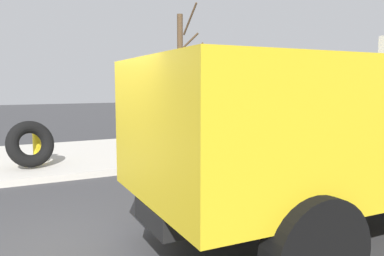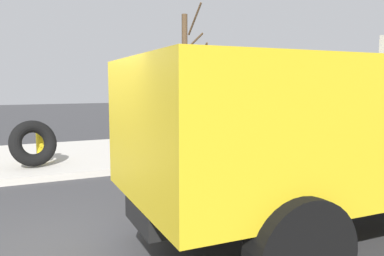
{
  "view_description": "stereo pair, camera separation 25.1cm",
  "coord_description": "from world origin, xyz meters",
  "px_view_note": "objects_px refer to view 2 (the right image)",
  "views": [
    {
      "loc": [
        -0.86,
        -4.6,
        2.1
      ],
      "look_at": [
        2.94,
        2.81,
        1.16
      ],
      "focal_mm": 36.05,
      "sensor_mm": 36.0,
      "label": 1
    },
    {
      "loc": [
        -0.64,
        -4.71,
        2.1
      ],
      "look_at": [
        2.94,
        2.81,
        1.16
      ],
      "focal_mm": 36.05,
      "sensor_mm": 36.0,
      "label": 2
    }
  ],
  "objects_px": {
    "loose_tire": "(33,143)",
    "dump_truck_yellow": "(383,119)",
    "bare_tree": "(186,74)",
    "fire_hydrant": "(41,143)",
    "stop_sign": "(168,101)"
  },
  "relations": [
    {
      "from": "loose_tire",
      "to": "dump_truck_yellow",
      "type": "height_order",
      "value": "dump_truck_yellow"
    },
    {
      "from": "bare_tree",
      "to": "loose_tire",
      "type": "bearing_deg",
      "value": -152.35
    },
    {
      "from": "loose_tire",
      "to": "bare_tree",
      "type": "distance_m",
      "value": 6.15
    },
    {
      "from": "loose_tire",
      "to": "dump_truck_yellow",
      "type": "distance_m",
      "value": 7.45
    },
    {
      "from": "loose_tire",
      "to": "bare_tree",
      "type": "bearing_deg",
      "value": 27.65
    },
    {
      "from": "fire_hydrant",
      "to": "stop_sign",
      "type": "height_order",
      "value": "stop_sign"
    },
    {
      "from": "stop_sign",
      "to": "dump_truck_yellow",
      "type": "height_order",
      "value": "dump_truck_yellow"
    },
    {
      "from": "fire_hydrant",
      "to": "loose_tire",
      "type": "relative_size",
      "value": 0.84
    },
    {
      "from": "loose_tire",
      "to": "stop_sign",
      "type": "distance_m",
      "value": 3.37
    },
    {
      "from": "loose_tire",
      "to": "bare_tree",
      "type": "relative_size",
      "value": 0.23
    },
    {
      "from": "fire_hydrant",
      "to": "stop_sign",
      "type": "distance_m",
      "value": 3.37
    },
    {
      "from": "dump_truck_yellow",
      "to": "bare_tree",
      "type": "relative_size",
      "value": 1.48
    },
    {
      "from": "fire_hydrant",
      "to": "dump_truck_yellow",
      "type": "distance_m",
      "value": 7.81
    },
    {
      "from": "fire_hydrant",
      "to": "dump_truck_yellow",
      "type": "relative_size",
      "value": 0.13
    },
    {
      "from": "stop_sign",
      "to": "fire_hydrant",
      "type": "bearing_deg",
      "value": 156.51
    }
  ]
}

